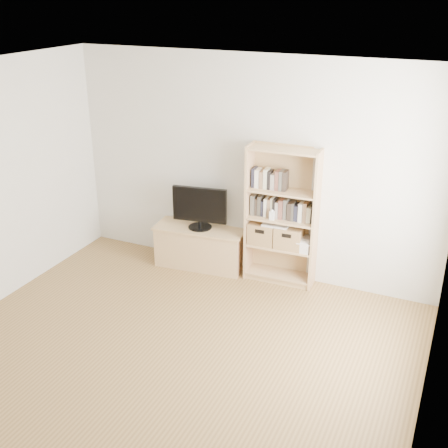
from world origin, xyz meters
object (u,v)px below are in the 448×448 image
Objects in this scene: tv_stand at (200,248)px; television at (200,208)px; basket_left at (263,233)px; bookshelf at (282,217)px; baby_monitor at (272,216)px; basket_right at (289,237)px; laptop at (276,224)px.

television is (0.00, 0.00, 0.53)m from tv_stand.
tv_stand is 3.49× the size of basket_left.
bookshelf is (1.02, 0.06, 0.57)m from tv_stand.
baby_monitor is (-0.09, -0.09, 0.03)m from bookshelf.
basket_left is (0.80, 0.04, 0.33)m from tv_stand.
basket_right is at bearing -2.60° from bookshelf.
basket_left is at bearing -2.61° from tv_stand.
basket_right is (1.12, 0.06, -0.20)m from television.
bookshelf reaches higher than basket_right.
television reaches higher than tv_stand.
basket_right is (1.12, 0.06, 0.34)m from tv_stand.
basket_right is 0.21m from laptop.
basket_left is 1.03× the size of laptop.
basket_right is (0.10, -0.00, -0.24)m from bookshelf.
laptop is at bearing -3.27° from basket_left.
bookshelf is at bearing 176.01° from basket_right.
tv_stand is 0.66× the size of bookshelf.
bookshelf is 5.26× the size of basket_right.
basket_right reaches higher than basket_left.
bookshelf is 0.13m from baby_monitor.
tv_stand is 0.53m from television.
basket_left is (-0.22, -0.01, -0.24)m from bookshelf.
television is at bearing 175.64° from baby_monitor.
baby_monitor is at bearing -135.00° from bookshelf.
tv_stand is at bearing -179.15° from bookshelf.
tv_stand is at bearing 175.64° from baby_monitor.
baby_monitor is 0.34m from basket_right.
baby_monitor reaches higher than tv_stand.
basket_left is (-0.13, 0.08, -0.27)m from baby_monitor.
bookshelf is 1.03m from television.
basket_left is at bearing 175.75° from laptop.
laptop is at bearing -3.22° from tv_stand.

